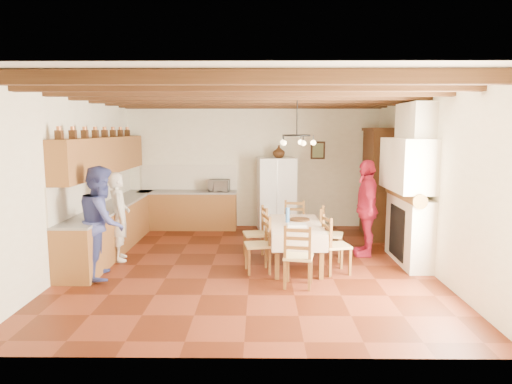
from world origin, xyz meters
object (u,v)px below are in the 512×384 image
Objects in this scene: dining_table at (296,228)px; chair_end_near at (298,255)px; microwave at (219,185)px; chair_left_far at (255,233)px; chair_end_far at (294,226)px; chair_right_near at (336,244)px; chair_left_near at (258,244)px; person_woman_blue at (102,222)px; chair_right_far at (331,234)px; person_woman_red at (366,208)px; refrigerator at (276,194)px; person_man at (119,216)px; hutch at (378,183)px.

dining_table is 1.77× the size of chair_end_near.
chair_left_far is at bearing -67.32° from microwave.
chair_end_far is at bearing -46.38° from microwave.
chair_left_near is at bearing 76.20° from chair_right_near.
chair_end_near is at bearing -110.44° from person_woman_blue.
chair_right_far is (0.03, 0.78, 0.00)m from chair_right_near.
person_woman_red is at bearing -117.87° from chair_end_near.
refrigerator is 3.86m from person_man.
dining_table is at bearing 132.16° from chair_right_far.
microwave is (-2.95, 2.26, 0.14)m from person_woman_red.
microwave is (1.54, 3.57, 0.14)m from person_woman_blue.
refrigerator reaches higher than chair_right_near.
hutch reaches higher than microwave.
person_woman_blue is (-3.17, -1.65, 0.41)m from chair_end_far.
chair_left_near is at bearing -57.01° from person_woman_red.
person_man is (-2.50, 0.69, 0.32)m from chair_left_near.
person_woman_red is at bearing -86.01° from person_woman_blue.
person_woman_red is at bearing -52.10° from chair_right_far.
person_woman_red is 3.72m from microwave.
chair_left_far is 2.67m from person_woman_blue.
chair_end_near and chair_end_far have the same top height.
chair_left_far is 0.96m from chair_end_far.
refrigerator is 1.89m from chair_end_far.
person_woman_red is at bearing -60.21° from refrigerator.
chair_right_far is at bearing 28.23° from dining_table.
chair_left_near is at bearing -8.24° from chair_left_far.
refrigerator reaches higher than microwave.
chair_left_near is 0.53× the size of person_woman_red.
hutch reaches higher than refrigerator.
refrigerator is at bearing 166.89° from hutch.
chair_end_far is 0.60× the size of person_man.
chair_right_near is at bearing -28.35° from person_woman_red.
chair_end_near is at bearing -92.08° from dining_table.
refrigerator is at bearing -67.18° from person_man.
chair_left_far is 2.73m from microwave.
hutch reaches higher than chair_end_near.
chair_left_far is 1.00× the size of chair_end_far.
hutch is 2.48× the size of chair_left_far.
chair_end_near is 1.96× the size of microwave.
chair_left_far is 0.60× the size of person_man.
person_woman_blue reaches higher than chair_end_far.
person_man is at bearing -114.88° from chair_left_near.
person_woman_red reaches higher than chair_end_near.
refrigerator is 4.52m from person_woman_blue.
chair_right_near is at bearing -118.90° from person_man.
person_woman_red reaches higher than chair_end_far.
dining_table is 0.78m from chair_right_far.
chair_left_near is 1.29m from chair_right_near.
refrigerator is 0.95× the size of person_woman_blue.
refrigerator is 1.77× the size of chair_end_near.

